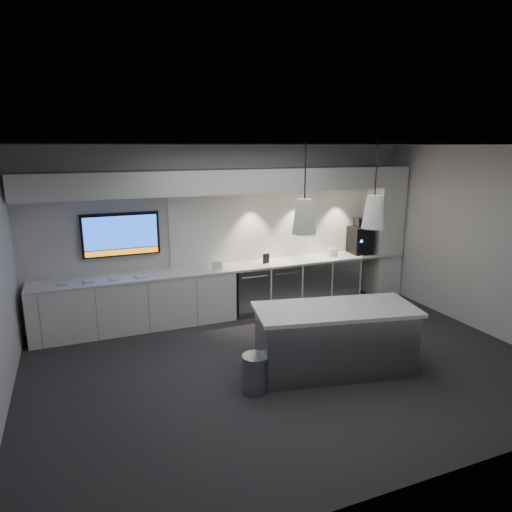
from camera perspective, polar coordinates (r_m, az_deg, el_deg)
name	(u,v)px	position (r m, az deg, el deg)	size (l,w,h in m)	color
floor	(288,365)	(6.56, 4.01, -13.47)	(7.00, 7.00, 0.00)	#28282A
ceiling	(292,145)	(5.84, 4.52, 13.72)	(7.00, 7.00, 0.00)	black
wall_back	(229,230)	(8.29, -3.37, 3.30)	(7.00, 7.00, 0.00)	silver
wall_front	(423,331)	(4.05, 20.16, -8.80)	(7.00, 7.00, 0.00)	silver
wall_right	(487,241)	(8.17, 26.89, 1.67)	(7.00, 7.00, 0.00)	silver
back_counter	(236,267)	(8.13, -2.58, -1.39)	(6.80, 0.65, 0.04)	silver
left_base_cabinets	(137,303)	(7.89, -14.68, -5.74)	(3.30, 0.63, 0.86)	white
fridge_unit_a	(249,290)	(8.34, -0.92, -4.24)	(0.60, 0.61, 0.85)	gray
fridge_unit_b	(280,286)	(8.58, 3.02, -3.75)	(0.60, 0.61, 0.85)	gray
fridge_unit_c	(310,282)	(8.85, 6.73, -3.27)	(0.60, 0.61, 0.85)	gray
fridge_unit_d	(338,279)	(9.16, 10.20, -2.81)	(0.60, 0.61, 0.85)	gray
backsplash	(289,223)	(8.72, 4.18, 4.13)	(4.60, 0.03, 1.30)	white
soffit	(234,181)	(7.90, -2.76, 9.37)	(6.90, 0.60, 0.40)	white
column	(384,231)	(9.58, 15.74, 2.99)	(0.55, 0.55, 2.60)	white
wall_tv	(121,234)	(7.85, -16.53, 2.60)	(1.25, 0.07, 0.72)	black
island	(335,339)	(6.32, 9.80, -10.20)	(2.27, 1.31, 0.90)	gray
bin	(255,373)	(5.85, -0.07, -14.44)	(0.34, 0.34, 0.47)	gray
coffee_machine	(360,239)	(9.26, 12.88, 2.10)	(0.42, 0.58, 0.70)	black
sign_black	(266,258)	(8.29, 1.27, -0.30)	(0.14, 0.02, 0.18)	black
sign_white	(217,266)	(7.88, -4.88, -1.24)	(0.18, 0.02, 0.14)	silver
cup_cluster	(332,252)	(8.93, 9.50, 0.46)	(0.18, 0.18, 0.15)	white
tray_a	(62,284)	(7.65, -23.03, -3.21)	(0.16, 0.16, 0.03)	#B8B8B8
tray_b	(89,282)	(7.62, -20.19, -3.02)	(0.16, 0.16, 0.03)	#B8B8B8
tray_c	(115,279)	(7.63, -17.26, -2.77)	(0.16, 0.16, 0.03)	#B8B8B8
tray_d	(140,276)	(7.67, -14.26, -2.49)	(0.16, 0.16, 0.03)	#B8B8B8
pendant_left	(304,216)	(5.59, 6.05, 4.97)	(0.30, 0.30, 1.13)	white
pendant_right	(374,212)	(6.13, 14.51, 5.38)	(0.30, 0.30, 1.13)	white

